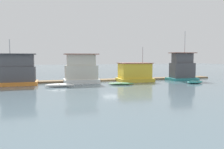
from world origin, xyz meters
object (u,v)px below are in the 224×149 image
(houseboat_white, at_px, (81,70))
(dinghy_green, at_px, (121,84))
(dinghy_white, at_px, (59,85))
(mooring_post_near_left, at_px, (35,78))
(houseboat_orange, at_px, (18,71))
(houseboat_teal, at_px, (182,68))
(mooring_post_centre, at_px, (83,76))
(houseboat_yellow, at_px, (135,73))
(dinghy_teal, at_px, (195,82))

(houseboat_white, height_order, dinghy_green, houseboat_white)
(houseboat_white, relative_size, dinghy_white, 1.33)
(mooring_post_near_left, bearing_deg, houseboat_orange, -160.61)
(houseboat_teal, xyz_separation_m, dinghy_green, (-13.20, -3.45, -2.01))
(dinghy_green, bearing_deg, houseboat_orange, 164.56)
(dinghy_green, distance_m, mooring_post_centre, 7.21)
(houseboat_white, distance_m, dinghy_green, 7.22)
(houseboat_teal, bearing_deg, houseboat_white, 177.66)
(houseboat_yellow, relative_size, dinghy_green, 1.45)
(houseboat_white, height_order, houseboat_teal, houseboat_teal)
(dinghy_white, xyz_separation_m, mooring_post_near_left, (-3.58, 4.91, 0.76))
(mooring_post_centre, bearing_deg, houseboat_teal, -4.82)
(houseboat_white, bearing_deg, dinghy_white, -132.24)
(houseboat_teal, bearing_deg, mooring_post_near_left, 176.60)
(dinghy_white, bearing_deg, houseboat_teal, 8.52)
(houseboat_white, xyz_separation_m, mooring_post_centre, (0.39, 0.78, -1.15))
(houseboat_teal, xyz_separation_m, dinghy_teal, (-1.10, -5.18, -1.97))
(houseboat_orange, xyz_separation_m, mooring_post_centre, (10.03, 0.81, -1.19))
(dinghy_green, bearing_deg, mooring_post_centre, 135.75)
(houseboat_teal, relative_size, dinghy_green, 2.16)
(mooring_post_centre, distance_m, mooring_post_near_left, 7.72)
(houseboat_orange, height_order, mooring_post_centre, houseboat_orange)
(mooring_post_near_left, bearing_deg, houseboat_white, -6.08)
(dinghy_green, xyz_separation_m, mooring_post_near_left, (-12.85, 5.00, 0.82))
(dinghy_white, height_order, mooring_post_near_left, mooring_post_near_left)
(houseboat_orange, xyz_separation_m, mooring_post_near_left, (2.30, 0.81, -1.19))
(houseboat_yellow, xyz_separation_m, dinghy_white, (-13.14, -3.78, -1.31))
(houseboat_yellow, height_order, mooring_post_near_left, houseboat_yellow)
(dinghy_green, distance_m, mooring_post_near_left, 13.82)
(houseboat_orange, xyz_separation_m, dinghy_teal, (27.25, -5.92, -1.97))
(houseboat_teal, relative_size, mooring_post_near_left, 4.51)
(dinghy_teal, bearing_deg, houseboat_orange, 167.75)
(houseboat_teal, height_order, dinghy_white, houseboat_teal)
(dinghy_green, relative_size, mooring_post_centre, 2.10)
(houseboat_white, xyz_separation_m, dinghy_white, (-3.75, -4.13, -1.90))
(houseboat_yellow, distance_m, dinghy_teal, 10.04)
(houseboat_orange, distance_m, dinghy_teal, 27.96)
(mooring_post_centre, relative_size, mooring_post_near_left, 0.99)
(houseboat_orange, xyz_separation_m, houseboat_white, (9.63, 0.03, -0.04))
(dinghy_teal, xyz_separation_m, mooring_post_centre, (-17.23, 6.73, 0.77))
(dinghy_teal, bearing_deg, houseboat_white, 161.34)
(houseboat_white, bearing_deg, houseboat_orange, -179.82)
(dinghy_green, distance_m, dinghy_teal, 12.22)
(houseboat_yellow, xyz_separation_m, houseboat_teal, (9.33, -0.41, 0.63))
(mooring_post_centre, height_order, mooring_post_near_left, mooring_post_near_left)
(houseboat_yellow, relative_size, mooring_post_centre, 3.04)
(dinghy_white, bearing_deg, houseboat_yellow, 16.04)
(mooring_post_centre, bearing_deg, dinghy_green, -44.25)
(mooring_post_centre, bearing_deg, houseboat_yellow, -7.18)
(houseboat_teal, bearing_deg, houseboat_orange, 178.52)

